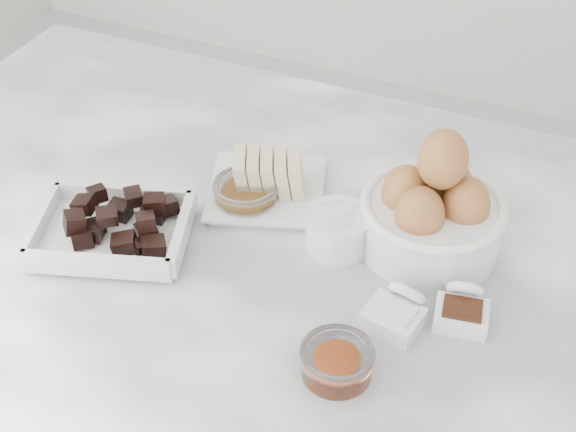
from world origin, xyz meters
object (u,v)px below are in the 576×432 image
object	(u,v)px
honey_bowl	(246,194)
vanilla_spoon	(462,309)
chocolate_dish	(111,227)
egg_bowl	(433,211)
butter_plate	(264,181)
sugar_ramekin	(339,229)
salt_spoon	(396,312)
zest_bowl	(337,360)

from	to	relation	value
honey_bowl	vanilla_spoon	size ratio (longest dim) A/B	1.11
chocolate_dish	egg_bowl	xyz separation A→B (m)	(0.36, 0.15, 0.03)
chocolate_dish	honey_bowl	world-z (taller)	chocolate_dish
butter_plate	sugar_ramekin	bearing A→B (deg)	-23.71
chocolate_dish	salt_spoon	world-z (taller)	chocolate_dish
vanilla_spoon	butter_plate	bearing A→B (deg)	158.85
egg_bowl	vanilla_spoon	world-z (taller)	egg_bowl
chocolate_dish	salt_spoon	bearing A→B (deg)	1.80
honey_bowl	zest_bowl	bearing A→B (deg)	-45.42
honey_bowl	zest_bowl	world-z (taller)	honey_bowl
butter_plate	salt_spoon	world-z (taller)	butter_plate
salt_spoon	honey_bowl	bearing A→B (deg)	154.22
salt_spoon	vanilla_spoon	bearing A→B (deg)	27.39
egg_bowl	honey_bowl	bearing A→B (deg)	-175.14
zest_bowl	honey_bowl	bearing A→B (deg)	134.58
egg_bowl	vanilla_spoon	bearing A→B (deg)	-56.96
vanilla_spoon	chocolate_dish	bearing A→B (deg)	-173.97
sugar_ramekin	honey_bowl	xyz separation A→B (m)	(-0.14, 0.02, -0.01)
egg_bowl	vanilla_spoon	distance (m)	0.13
butter_plate	vanilla_spoon	xyz separation A→B (m)	(0.29, -0.11, -0.01)
sugar_ramekin	zest_bowl	size ratio (longest dim) A/B	1.02
zest_bowl	vanilla_spoon	bearing A→B (deg)	51.79
sugar_ramekin	vanilla_spoon	bearing A→B (deg)	-19.20
honey_bowl	salt_spoon	xyz separation A→B (m)	(0.24, -0.12, -0.00)
butter_plate	honey_bowl	world-z (taller)	butter_plate
chocolate_dish	salt_spoon	distance (m)	0.36
sugar_ramekin	salt_spoon	world-z (taller)	sugar_ramekin
butter_plate	chocolate_dish	bearing A→B (deg)	-130.14
egg_bowl	honey_bowl	world-z (taller)	egg_bowl
chocolate_dish	honey_bowl	size ratio (longest dim) A/B	2.59
butter_plate	sugar_ramekin	world-z (taller)	butter_plate
sugar_ramekin	vanilla_spoon	xyz separation A→B (m)	(0.17, -0.06, -0.01)
chocolate_dish	vanilla_spoon	bearing A→B (deg)	6.03
chocolate_dish	salt_spoon	size ratio (longest dim) A/B	2.73
sugar_ramekin	egg_bowl	size ratio (longest dim) A/B	0.46
zest_bowl	salt_spoon	xyz separation A→B (m)	(0.03, 0.09, -0.00)
honey_bowl	vanilla_spoon	xyz separation A→B (m)	(0.31, -0.08, -0.00)
chocolate_dish	zest_bowl	bearing A→B (deg)	-13.96
vanilla_spoon	zest_bowl	bearing A→B (deg)	-128.21
butter_plate	egg_bowl	distance (m)	0.23
egg_bowl	salt_spoon	distance (m)	0.14
sugar_ramekin	honey_bowl	distance (m)	0.14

